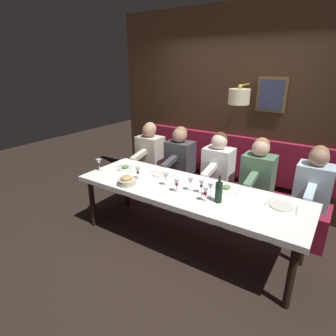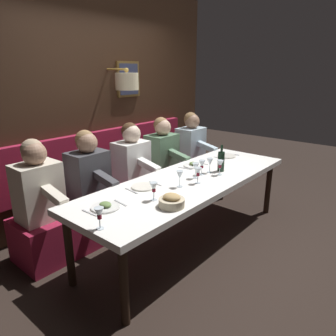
# 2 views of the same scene
# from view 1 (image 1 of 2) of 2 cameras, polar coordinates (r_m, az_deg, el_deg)

# --- Properties ---
(ground_plane) EXTENTS (12.00, 12.00, 0.00)m
(ground_plane) POSITION_cam_1_polar(r_m,az_deg,el_deg) (3.63, 3.65, -14.93)
(ground_plane) COLOR black
(dining_table) EXTENTS (0.90, 2.73, 0.74)m
(dining_table) POSITION_cam_1_polar(r_m,az_deg,el_deg) (3.28, 3.91, -5.22)
(dining_table) COLOR white
(dining_table) RESTS_ON ground_plane
(banquette_bench) EXTENTS (0.52, 2.93, 0.45)m
(banquette_bench) POSITION_cam_1_polar(r_m,az_deg,el_deg) (4.20, 9.87, -6.34)
(banquette_bench) COLOR maroon
(banquette_bench) RESTS_ON ground_plane
(back_wall_panel) EXTENTS (0.59, 4.13, 2.90)m
(back_wall_panel) POSITION_cam_1_polar(r_m,az_deg,el_deg) (4.36, 13.99, 10.17)
(back_wall_panel) COLOR #382316
(back_wall_panel) RESTS_ON ground_plane
(diner_nearest) EXTENTS (0.60, 0.40, 0.79)m
(diner_nearest) POSITION_cam_1_polar(r_m,az_deg,el_deg) (3.70, 27.83, -2.32)
(diner_nearest) COLOR silver
(diner_nearest) RESTS_ON banquette_bench
(diner_near) EXTENTS (0.60, 0.40, 0.79)m
(diner_near) POSITION_cam_1_polar(r_m,az_deg,el_deg) (3.80, 18.06, -0.33)
(diner_near) COLOR #567A5B
(diner_near) RESTS_ON banquette_bench
(diner_middle) EXTENTS (0.60, 0.40, 0.79)m
(diner_middle) POSITION_cam_1_polar(r_m,az_deg,el_deg) (3.97, 10.26, 1.27)
(diner_middle) COLOR white
(diner_middle) RESTS_ON banquette_bench
(diner_far) EXTENTS (0.60, 0.40, 0.79)m
(diner_far) POSITION_cam_1_polar(r_m,az_deg,el_deg) (4.24, 2.41, 2.85)
(diner_far) COLOR #3D3D42
(diner_far) RESTS_ON banquette_bench
(diner_farthest) EXTENTS (0.60, 0.40, 0.79)m
(diner_farthest) POSITION_cam_1_polar(r_m,az_deg,el_deg) (4.55, -3.76, 4.05)
(diner_farthest) COLOR beige
(diner_farthest) RESTS_ON banquette_bench
(place_setting_0) EXTENTS (0.24, 0.33, 0.01)m
(place_setting_0) POSITION_cam_1_polar(r_m,az_deg,el_deg) (3.08, 22.34, -7.22)
(place_setting_0) COLOR silver
(place_setting_0) RESTS_ON dining_table
(place_setting_1) EXTENTS (0.24, 0.32, 0.05)m
(place_setting_1) POSITION_cam_1_polar(r_m,az_deg,el_deg) (3.90, -8.73, 0.05)
(place_setting_1) COLOR silver
(place_setting_1) RESTS_ON dining_table
(place_setting_2) EXTENTS (0.24, 0.32, 0.01)m
(place_setting_2) POSITION_cam_1_polar(r_m,az_deg,el_deg) (3.65, -1.33, -1.28)
(place_setting_2) COLOR silver
(place_setting_2) RESTS_ON dining_table
(place_setting_3) EXTENTS (0.24, 0.32, 0.05)m
(place_setting_3) POSITION_cam_1_polar(r_m,az_deg,el_deg) (3.29, 11.91, -4.09)
(place_setting_3) COLOR white
(place_setting_3) RESTS_ON dining_table
(wine_glass_0) EXTENTS (0.07, 0.07, 0.16)m
(wine_glass_0) POSITION_cam_1_polar(r_m,az_deg,el_deg) (3.05, 8.71, -3.84)
(wine_glass_0) COLOR silver
(wine_glass_0) RESTS_ON dining_table
(wine_glass_1) EXTENTS (0.07, 0.07, 0.16)m
(wine_glass_1) POSITION_cam_1_polar(r_m,az_deg,el_deg) (2.94, 7.70, -4.74)
(wine_glass_1) COLOR silver
(wine_glass_1) RESTS_ON dining_table
(wine_glass_2) EXTENTS (0.07, 0.07, 0.16)m
(wine_glass_2) POSITION_cam_1_polar(r_m,az_deg,el_deg) (3.13, 1.79, -2.98)
(wine_glass_2) COLOR silver
(wine_glass_2) RESTS_ON dining_table
(wine_glass_3) EXTENTS (0.07, 0.07, 0.16)m
(wine_glass_3) POSITION_cam_1_polar(r_m,az_deg,el_deg) (3.11, 6.87, -3.22)
(wine_glass_3) COLOR silver
(wine_glass_3) RESTS_ON dining_table
(wine_glass_4) EXTENTS (0.07, 0.07, 0.16)m
(wine_glass_4) POSITION_cam_1_polar(r_m,az_deg,el_deg) (3.28, -0.45, -1.75)
(wine_glass_4) COLOR silver
(wine_glass_4) RESTS_ON dining_table
(wine_glass_5) EXTENTS (0.07, 0.07, 0.16)m
(wine_glass_5) POSITION_cam_1_polar(r_m,az_deg,el_deg) (3.16, 4.63, -2.73)
(wine_glass_5) COLOR silver
(wine_glass_5) RESTS_ON dining_table
(wine_glass_6) EXTENTS (0.07, 0.07, 0.16)m
(wine_glass_6) POSITION_cam_1_polar(r_m,az_deg,el_deg) (3.49, -6.21, -0.53)
(wine_glass_6) COLOR silver
(wine_glass_6) RESTS_ON dining_table
(wine_glass_7) EXTENTS (0.07, 0.07, 0.16)m
(wine_glass_7) POSITION_cam_1_polar(r_m,az_deg,el_deg) (3.87, -14.01, 1.09)
(wine_glass_7) COLOR silver
(wine_glass_7) RESTS_ON dining_table
(wine_bottle) EXTENTS (0.08, 0.08, 0.30)m
(wine_bottle) POSITION_cam_1_polar(r_m,az_deg,el_deg) (2.95, 10.37, -4.84)
(wine_bottle) COLOR black
(wine_bottle) RESTS_ON dining_table
(bread_bowl) EXTENTS (0.22, 0.22, 0.12)m
(bread_bowl) POSITION_cam_1_polar(r_m,az_deg,el_deg) (3.37, -8.47, -2.63)
(bread_bowl) COLOR beige
(bread_bowl) RESTS_ON dining_table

